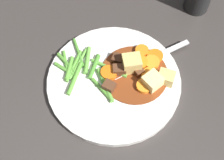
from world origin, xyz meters
name	(u,v)px	position (x,y,z in m)	size (l,w,h in m)	color
ground_plane	(112,83)	(0.00, 0.00, 0.00)	(3.00, 3.00, 0.00)	#383330
dinner_plate	(112,82)	(0.00, 0.00, 0.01)	(0.26, 0.26, 0.01)	white
stew_sauce	(132,74)	(0.04, 0.01, 0.01)	(0.13, 0.13, 0.00)	brown
carrot_slice_0	(107,73)	(-0.01, 0.01, 0.02)	(0.03, 0.03, 0.01)	orange
carrot_slice_1	(153,56)	(0.08, 0.05, 0.02)	(0.03, 0.03, 0.01)	orange
carrot_slice_2	(137,63)	(0.05, 0.04, 0.02)	(0.03, 0.03, 0.01)	orange
carrot_slice_3	(150,62)	(0.07, 0.04, 0.02)	(0.03, 0.03, 0.01)	orange
carrot_slice_4	(140,51)	(0.06, 0.06, 0.02)	(0.03, 0.03, 0.01)	orange
carrot_slice_5	(148,76)	(0.07, 0.01, 0.02)	(0.03, 0.03, 0.01)	orange
carrot_slice_6	(142,86)	(0.06, -0.02, 0.02)	(0.03, 0.03, 0.01)	orange
potato_chunk_0	(164,76)	(0.10, 0.00, 0.02)	(0.03, 0.03, 0.02)	#DBBC6B
potato_chunk_1	(130,64)	(0.03, 0.03, 0.03)	(0.03, 0.03, 0.03)	#DBBC6B
potato_chunk_2	(151,81)	(0.07, -0.01, 0.03)	(0.03, 0.03, 0.03)	#EAD68C
meat_chunk_0	(137,72)	(0.05, 0.01, 0.02)	(0.02, 0.02, 0.02)	#56331E
meat_chunk_1	(116,59)	(0.01, 0.04, 0.02)	(0.02, 0.02, 0.02)	#4C2B19
meat_chunk_2	(107,87)	(-0.01, -0.02, 0.02)	(0.02, 0.02, 0.02)	#56331E
meat_chunk_3	(117,70)	(0.01, 0.02, 0.02)	(0.02, 0.02, 0.02)	#56331E
green_bean_0	(107,68)	(-0.01, 0.02, 0.02)	(0.01, 0.01, 0.08)	#66AD42
green_bean_1	(103,85)	(-0.02, -0.01, 0.02)	(0.01, 0.01, 0.07)	#66AD42
green_bean_2	(76,64)	(-0.07, 0.03, 0.02)	(0.01, 0.01, 0.08)	#66AD42
green_bean_3	(65,63)	(-0.09, 0.03, 0.02)	(0.01, 0.01, 0.06)	#599E38
green_bean_4	(67,68)	(-0.09, 0.02, 0.02)	(0.01, 0.01, 0.05)	#599E38
green_bean_5	(64,70)	(-0.09, 0.02, 0.02)	(0.01, 0.01, 0.05)	#599E38
green_bean_6	(92,67)	(-0.04, 0.03, 0.02)	(0.01, 0.01, 0.06)	#4C8E33
green_bean_7	(64,65)	(-0.09, 0.03, 0.02)	(0.01, 0.01, 0.07)	#599E38
green_bean_8	(73,79)	(-0.08, 0.00, 0.02)	(0.01, 0.01, 0.07)	#599E38
green_bean_9	(85,60)	(-0.05, 0.04, 0.02)	(0.01, 0.01, 0.06)	#66AD42
green_bean_10	(72,66)	(-0.08, 0.03, 0.02)	(0.01, 0.01, 0.07)	#599E38
green_bean_11	(99,88)	(-0.02, -0.02, 0.02)	(0.01, 0.01, 0.05)	#599E38
green_bean_12	(77,53)	(-0.07, 0.06, 0.02)	(0.01, 0.01, 0.07)	#4C8E33
fork	(147,60)	(0.07, 0.05, 0.01)	(0.16, 0.10, 0.00)	silver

